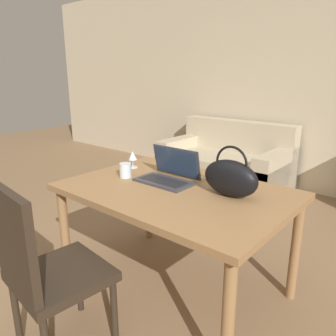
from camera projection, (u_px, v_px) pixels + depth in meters
wall_back at (323, 79)px, 3.70m from camera, size 10.00×0.06×2.70m
dining_table at (176, 200)px, 2.07m from camera, size 1.39×0.95×0.72m
chair at (44, 267)px, 1.59m from camera, size 0.48×0.48×0.93m
couch at (225, 165)px, 4.21m from camera, size 1.56×0.88×0.82m
laptop at (170, 172)px, 2.17m from camera, size 0.38×0.26×0.22m
drinking_glass at (125, 170)px, 2.25m from camera, size 0.08×0.08×0.10m
wine_glass at (133, 157)px, 2.47m from camera, size 0.07×0.07×0.13m
handbag at (231, 178)px, 1.88m from camera, size 0.34×0.14×0.30m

